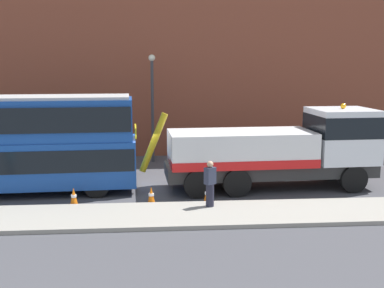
% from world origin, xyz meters
% --- Properties ---
extents(ground_plane, '(120.00, 120.00, 0.00)m').
position_xyz_m(ground_plane, '(0.00, 0.00, 0.00)').
color(ground_plane, '#424247').
extents(near_kerb, '(60.00, 2.80, 0.15)m').
position_xyz_m(near_kerb, '(0.00, -4.20, 0.07)').
color(near_kerb, gray).
rests_on(near_kerb, ground_plane).
extents(building_facade, '(60.00, 1.50, 16.00)m').
position_xyz_m(building_facade, '(0.00, 7.75, 8.07)').
color(building_facade, brown).
rests_on(building_facade, ground_plane).
extents(recovery_tow_truck, '(10.20, 3.10, 3.67)m').
position_xyz_m(recovery_tow_truck, '(5.62, -0.53, 1.76)').
color(recovery_tow_truck, '#2D2D2D').
rests_on(recovery_tow_truck, ground_plane).
extents(double_decker_bus, '(11.14, 3.12, 4.06)m').
position_xyz_m(double_decker_bus, '(-6.13, -0.56, 2.23)').
color(double_decker_bus, '#19479E').
rests_on(double_decker_bus, ground_plane).
extents(pedestrian_bystander, '(0.48, 0.45, 1.71)m').
position_xyz_m(pedestrian_bystander, '(2.20, -3.48, 0.99)').
color(pedestrian_bystander, '#232333').
rests_on(pedestrian_bystander, near_kerb).
extents(traffic_cone_near_bus, '(0.36, 0.36, 0.72)m').
position_xyz_m(traffic_cone_near_bus, '(-2.92, -2.56, 0.34)').
color(traffic_cone_near_bus, orange).
rests_on(traffic_cone_near_bus, ground_plane).
extents(traffic_cone_midway, '(0.36, 0.36, 0.72)m').
position_xyz_m(traffic_cone_midway, '(0.02, -2.60, 0.34)').
color(traffic_cone_midway, orange).
rests_on(traffic_cone_midway, ground_plane).
extents(traffic_cone_near_truck, '(0.36, 0.36, 0.72)m').
position_xyz_m(traffic_cone_near_truck, '(2.20, -2.60, 0.34)').
color(traffic_cone_near_truck, orange).
rests_on(traffic_cone_near_truck, ground_plane).
extents(street_lamp, '(0.36, 0.36, 5.83)m').
position_xyz_m(street_lamp, '(0.08, 5.56, 3.47)').
color(street_lamp, '#38383D').
rests_on(street_lamp, ground_plane).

